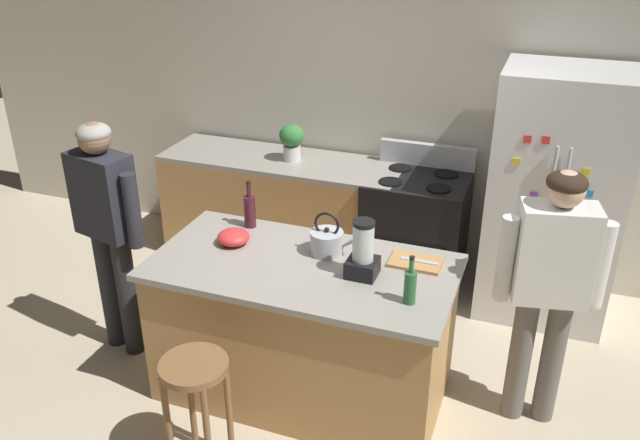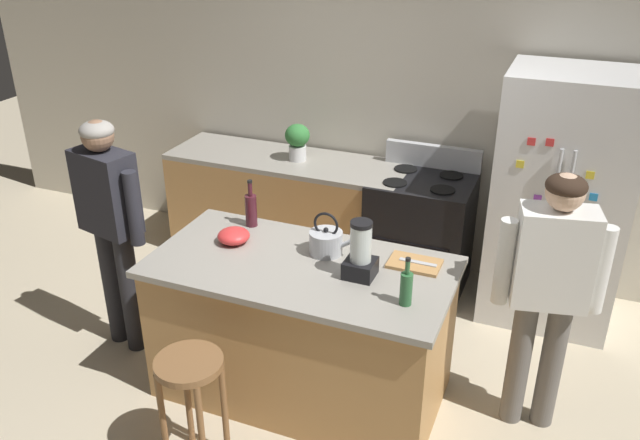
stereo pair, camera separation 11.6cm
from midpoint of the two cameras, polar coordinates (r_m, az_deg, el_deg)
The scene contains 17 objects.
ground_plane at distance 4.35m, azimuth -0.75°, elevation -14.38°, with size 14.00×14.00×0.00m, color beige.
back_wall at distance 5.37m, azimuth 7.38°, elevation 9.93°, with size 8.00×0.10×2.70m, color beige.
kitchen_island at distance 4.07m, azimuth -0.79°, elevation -9.44°, with size 1.78×0.91×0.92m.
back_counter_run at distance 5.58m, azimuth -2.18°, elevation 0.97°, with size 2.00×0.64×0.92m.
refrigerator at distance 4.93m, azimuth 20.76°, elevation 1.55°, with size 0.90×0.73×1.84m.
stove_range at distance 5.23m, azimuth 9.28°, elevation -1.05°, with size 0.76×0.65×1.10m.
person_by_island_left at distance 4.42m, azimuth -17.06°, elevation 0.34°, with size 0.60×0.30×1.63m.
person_by_sink_right at distance 3.79m, azimuth 20.12°, elevation -5.07°, with size 0.60×0.30×1.59m.
bar_stool at distance 3.59m, azimuth -10.20°, elevation -13.92°, with size 0.36×0.36×0.70m.
potted_plant at distance 5.31m, azimuth -1.34°, elevation 7.00°, with size 0.20×0.20×0.30m.
blender_appliance at distance 3.65m, azimuth 4.45°, elevation -2.93°, with size 0.17×0.17×0.34m.
bottle_wine at distance 4.24m, azimuth -5.23°, elevation 0.95°, with size 0.08×0.08×0.32m.
bottle_olive_oil at distance 3.45m, azimuth 8.46°, elevation -5.82°, with size 0.07×0.07×0.28m.
mixing_bowl at distance 4.06m, azimuth -6.69°, elevation -1.38°, with size 0.20×0.20×0.09m, color red.
tea_kettle at distance 3.90m, azimuth 1.39°, elevation -1.87°, with size 0.28×0.20×0.27m.
cutting_board at distance 3.85m, azimuth 9.06°, elevation -3.77°, with size 0.30×0.20×0.02m, color #B7844C.
chef_knife at distance 3.84m, azimuth 9.37°, elevation -3.65°, with size 0.22×0.03×0.01m, color #B7BABF.
Camera 2 is at (1.35, -3.03, 2.82)m, focal length 36.86 mm.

